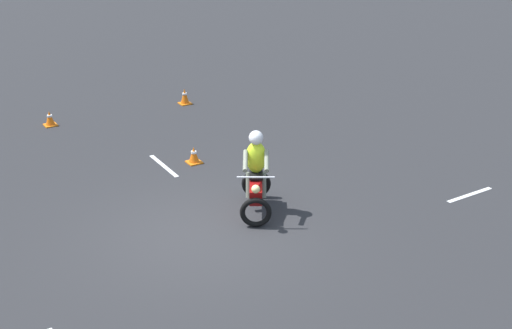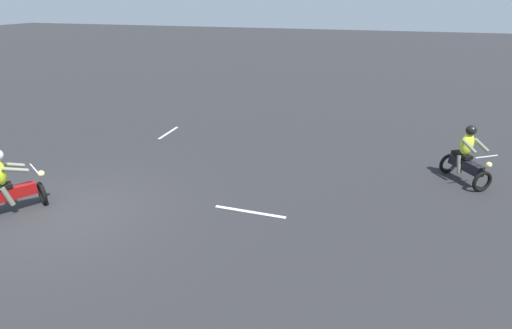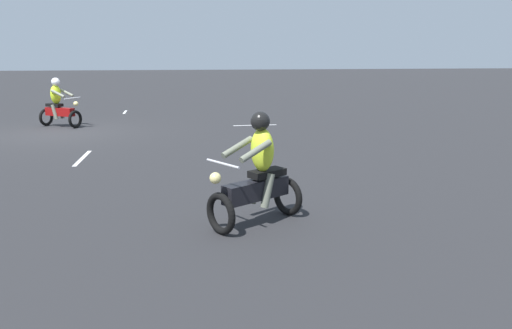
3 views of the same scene
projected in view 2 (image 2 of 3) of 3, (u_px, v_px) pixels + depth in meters
name	position (u px, v px, depth m)	size (l,w,h in m)	color
ground_plane	(70.00, 215.00, 9.65)	(120.00, 120.00, 0.00)	#28282B
motorcycle_rider_foreground	(7.00, 186.00, 9.49)	(1.50, 1.25, 1.66)	black
motorcycle_rider_background	(466.00, 158.00, 11.14)	(1.50, 1.26, 1.66)	black
lane_stripe_n	(250.00, 212.00, 9.80)	(0.10, 1.82, 0.01)	silver
lane_stripe_w	(168.00, 133.00, 15.45)	(0.10, 1.52, 0.01)	silver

